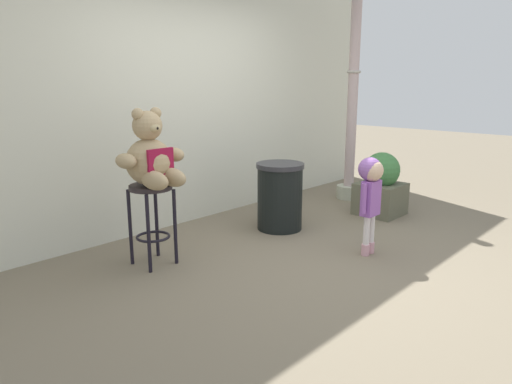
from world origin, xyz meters
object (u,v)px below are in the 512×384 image
bar_stool_with_teddy (152,208)px  planter_with_shrub (381,186)px  teddy_bear (151,158)px  trash_bin (280,196)px  lamppost (352,113)px  child_walking (371,185)px

bar_stool_with_teddy → planter_with_shrub: (2.82, -0.67, -0.16)m
teddy_bear → trash_bin: (1.54, -0.12, -0.59)m
planter_with_shrub → lamppost: bearing=58.9°
child_walking → planter_with_shrub: (1.31, 0.59, -0.32)m
lamppost → teddy_bear: bearing=-178.7°
bar_stool_with_teddy → planter_with_shrub: planter_with_shrub is taller
bar_stool_with_teddy → child_walking: child_walking is taller
teddy_bear → child_walking: 1.97m
lamppost → planter_with_shrub: (-0.43, -0.71, -0.83)m
teddy_bear → planter_with_shrub: 2.95m
teddy_bear → lamppost: bearing=1.3°
child_walking → lamppost: bearing=-157.7°
teddy_bear → trash_bin: bearing=-4.6°
teddy_bear → planter_with_shrub: teddy_bear is taller
teddy_bear → child_walking: size_ratio=0.71×
lamppost → bar_stool_with_teddy: bearing=-179.3°
lamppost → planter_with_shrub: 1.17m
planter_with_shrub → trash_bin: bearing=157.9°
planter_with_shrub → teddy_bear: bearing=167.2°
lamppost → planter_with_shrub: bearing=-121.1°
teddy_bear → planter_with_shrub: size_ratio=0.86×
planter_with_shrub → child_walking: bearing=-155.8°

